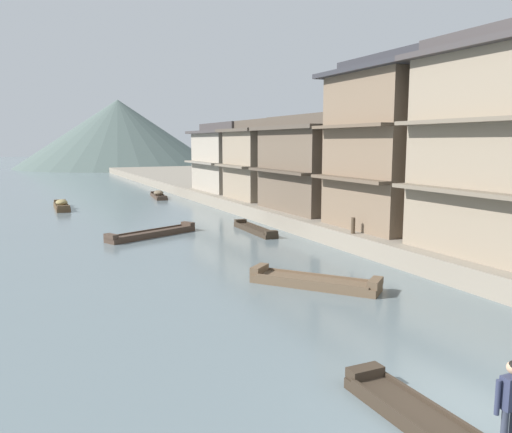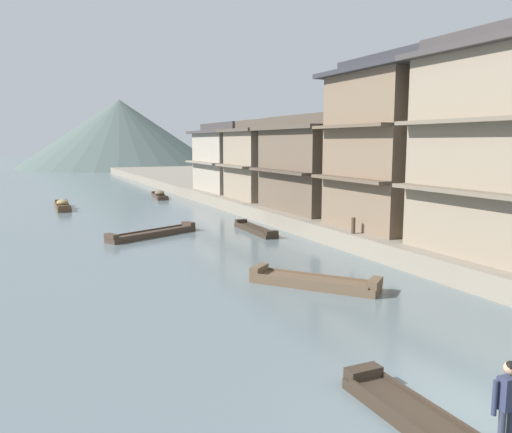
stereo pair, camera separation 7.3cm
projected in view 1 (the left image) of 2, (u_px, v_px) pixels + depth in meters
The scene contains 16 objects.
ground_plane at pixel (455, 413), 10.11m from camera, with size 400.00×400.00×0.00m, color slate.
riverbank_right at pixel (321, 200), 43.52m from camera, with size 18.00×110.00×0.90m, color gray.
boat_foreground_poled at pixel (441, 432), 9.17m from camera, with size 0.90×4.81×0.45m.
boatman_person at pixel (511, 397), 7.80m from camera, with size 0.57×0.26×3.04m.
boat_moored_nearest at pixel (314, 282), 18.89m from camera, with size 3.90×4.44×0.56m.
boat_moored_second at pixel (152, 234), 28.96m from camera, with size 5.61×3.25×0.51m.
boat_moored_third at pixel (159, 195), 49.10m from camera, with size 1.55×5.14×0.72m.
boat_moored_far at pixel (255, 230), 30.36m from camera, with size 0.93×4.98×0.45m.
boat_midriver_drifting at pixel (62, 206), 40.79m from camera, with size 1.04×4.79×0.78m.
house_waterfront_second at pixel (505, 145), 19.84m from camera, with size 5.38×7.24×8.74m.
house_waterfront_tall at pixel (398, 144), 26.38m from camera, with size 6.75×6.71×8.74m.
house_waterfront_narrow at pixel (312, 164), 33.18m from camera, with size 5.66×8.18×6.14m.
house_waterfront_far at pixel (270, 160), 40.35m from camera, with size 7.13×6.46×6.14m.
house_waterfront_end at pixel (230, 158), 46.74m from camera, with size 6.12×8.33×6.14m.
mooring_post_dock_mid at pixel (353, 225), 24.85m from camera, with size 0.20×0.20×0.78m, color #473828.
hill_far_west at pixel (119, 134), 108.79m from camera, with size 42.61×42.61×14.23m, color #4C5B56.
Camera 1 is at (-7.56, -6.90, 5.32)m, focal length 35.76 mm.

